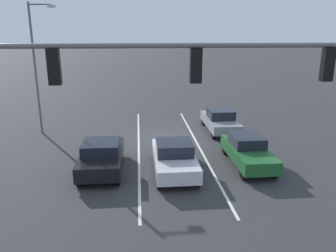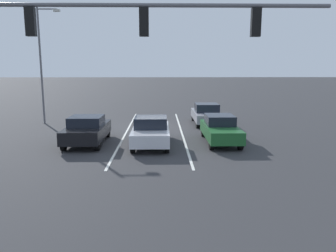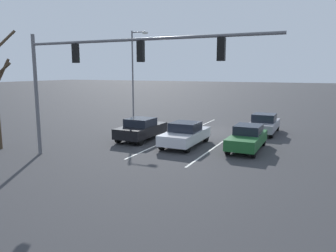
% 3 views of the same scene
% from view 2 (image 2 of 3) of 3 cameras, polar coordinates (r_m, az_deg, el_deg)
% --- Properties ---
extents(ground_plane, '(240.00, 240.00, 0.00)m').
position_cam_2_polar(ground_plane, '(23.07, -2.35, -0.02)').
color(ground_plane, '#333335').
extents(lane_stripe_left_divider, '(0.12, 16.17, 0.01)m').
position_cam_2_polar(lane_stripe_left_divider, '(21.06, 2.35, -0.99)').
color(lane_stripe_left_divider, silver).
rests_on(lane_stripe_left_divider, ground_plane).
extents(lane_stripe_center_divider, '(0.12, 16.17, 0.01)m').
position_cam_2_polar(lane_stripe_center_divider, '(21.14, -7.24, -1.02)').
color(lane_stripe_center_divider, silver).
rests_on(lane_stripe_center_divider, ground_plane).
extents(car_silver_midlane_front, '(1.90, 4.48, 1.51)m').
position_cam_2_polar(car_silver_midlane_front, '(17.36, -3.00, -0.89)').
color(car_silver_midlane_front, silver).
rests_on(car_silver_midlane_front, ground_plane).
extents(car_darkgreen_leftlane_front, '(1.71, 4.39, 1.48)m').
position_cam_2_polar(car_darkgreen_leftlane_front, '(18.19, 9.08, -0.50)').
color(car_darkgreen_leftlane_front, '#1E5928').
rests_on(car_darkgreen_leftlane_front, ground_plane).
extents(car_black_rightlane_front, '(1.93, 4.30, 1.51)m').
position_cam_2_polar(car_black_rightlane_front, '(18.20, -13.90, -0.61)').
color(car_black_rightlane_front, black).
rests_on(car_black_rightlane_front, ground_plane).
extents(car_gray_leftlane_second, '(1.85, 4.47, 1.51)m').
position_cam_2_polar(car_gray_leftlane_second, '(23.94, 6.71, 2.11)').
color(car_gray_leftlane_second, gray).
rests_on(car_gray_leftlane_second, ground_plane).
extents(traffic_signal_gantry, '(13.15, 0.37, 6.67)m').
position_cam_2_polar(traffic_signal_gantry, '(11.95, -15.71, 14.29)').
color(traffic_signal_gantry, slate).
rests_on(traffic_signal_gantry, ground_plane).
extents(street_lamp_right_shoulder, '(1.64, 0.24, 8.25)m').
position_cam_2_polar(street_lamp_right_shoulder, '(25.55, -20.99, 10.90)').
color(street_lamp_right_shoulder, slate).
rests_on(street_lamp_right_shoulder, ground_plane).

